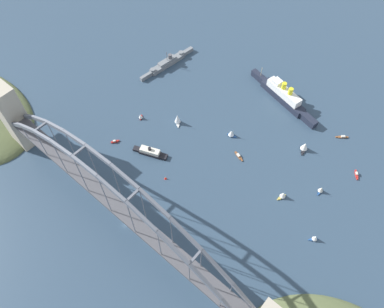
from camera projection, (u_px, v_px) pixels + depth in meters
ground_plane at (124, 225)px, 284.26m from camera, size 1400.00×1400.00×0.00m
harbor_arch_bridge at (117, 205)px, 255.90m from camera, size 307.13×16.45×80.41m
ocean_liner at (283, 95)px, 350.72m from camera, size 83.55×25.66×20.16m
naval_cruiser at (168, 63)px, 380.23m from camera, size 12.16×67.88×16.89m
harbor_ferry_steamer at (150, 152)px, 318.91m from camera, size 30.44×16.20×8.37m
small_boat_0 at (315, 238)px, 275.27m from camera, size 6.12×6.29×6.56m
small_boat_1 at (231, 133)px, 328.82m from camera, size 8.91×6.03×7.96m
small_boat_2 at (239, 156)px, 318.90m from camera, size 11.03×5.07×2.03m
small_boat_3 at (342, 137)px, 330.20m from camera, size 9.43×8.09×2.15m
small_boat_4 at (357, 174)px, 308.38m from camera, size 6.51×8.23×2.45m
small_boat_5 at (141, 116)px, 340.76m from camera, size 4.65×5.68×5.84m
small_boat_6 at (115, 141)px, 327.24m from camera, size 4.95×6.97×2.46m
small_boat_7 at (178, 119)px, 335.71m from camera, size 8.67×8.57×11.71m
small_boat_8 at (321, 190)px, 297.74m from camera, size 4.24×7.18×6.97m
small_boat_9 at (283, 195)px, 294.61m from camera, size 5.72×8.24×7.88m
small_boat_10 at (305, 146)px, 319.49m from camera, size 7.60×10.63×10.30m
channel_marker_buoy at (165, 178)px, 306.17m from camera, size 2.20×2.20×2.75m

